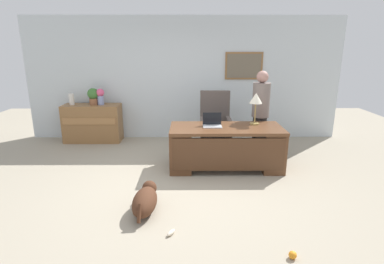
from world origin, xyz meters
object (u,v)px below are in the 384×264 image
object	(u,v)px
dog_lying	(145,200)
person_standing	(260,114)
credenza	(93,123)
desk_lamp	(256,100)
desk	(226,146)
dog_toy_ball	(293,255)
potted_plant	(93,96)
vase_empty	(72,99)
vase_with_flowers	(100,96)
dog_toy_bone	(171,233)
armchair	(215,125)
laptop	(212,123)

from	to	relation	value
dog_lying	person_standing	bearing A→B (deg)	47.42
credenza	desk_lamp	xyz separation A→B (m)	(3.29, -1.39, 0.75)
desk	desk_lamp	xyz separation A→B (m)	(0.52, 0.21, 0.76)
person_standing	desk_lamp	bearing A→B (deg)	-114.92
desk	desk_lamp	world-z (taller)	desk_lamp
dog_lying	dog_toy_ball	size ratio (longest dim) A/B	9.89
person_standing	desk_lamp	size ratio (longest dim) A/B	2.94
desk_lamp	potted_plant	bearing A→B (deg)	156.67
person_standing	dog_toy_ball	bearing A→B (deg)	-95.64
desk	vase_empty	distance (m)	3.61
vase_with_flowers	dog_toy_bone	bearing A→B (deg)	-64.21
credenza	vase_empty	distance (m)	0.68
armchair	vase_with_flowers	world-z (taller)	armchair
desk	dog_toy_ball	distance (m)	2.44
credenza	vase_with_flowers	bearing A→B (deg)	0.34
armchair	desk_lamp	distance (m)	1.21
vase_empty	dog_toy_bone	size ratio (longest dim) A/B	1.74
credenza	dog_toy_bone	xyz separation A→B (m)	(1.94, -3.57, -0.39)
dog_toy_bone	laptop	bearing A→B (deg)	73.80
dog_lying	potted_plant	size ratio (longest dim) A/B	2.24
vase_with_flowers	dog_toy_ball	world-z (taller)	vase_with_flowers
dog_lying	vase_with_flowers	bearing A→B (deg)	114.13
dog_lying	dog_toy_bone	xyz separation A→B (m)	(0.36, -0.52, -0.13)
desk	vase_empty	xyz separation A→B (m)	(-3.19, 1.61, 0.55)
armchair	dog_toy_bone	world-z (taller)	armchair
vase_with_flowers	vase_empty	size ratio (longest dim) A/B	1.41
desk	person_standing	xyz separation A→B (m)	(0.70, 0.61, 0.43)
laptop	dog_lying	bearing A→B (deg)	-121.83
dog_toy_ball	desk_lamp	bearing A→B (deg)	87.57
armchair	dog_toy_ball	size ratio (longest dim) A/B	14.59
credenza	dog_toy_bone	bearing A→B (deg)	-61.46
vase_with_flowers	dog_toy_bone	size ratio (longest dim) A/B	2.45
vase_with_flowers	dog_toy_bone	world-z (taller)	vase_with_flowers
armchair	person_standing	bearing A→B (deg)	-26.99
credenza	vase_empty	world-z (taller)	vase_empty
vase_empty	dog_toy_ball	size ratio (longest dim) A/B	3.05
desk	desk_lamp	distance (m)	0.94
dog_toy_ball	dog_toy_bone	xyz separation A→B (m)	(-1.24, 0.41, -0.02)
vase_with_flowers	dog_toy_bone	distance (m)	4.09
laptop	vase_with_flowers	world-z (taller)	vase_with_flowers
desk	dog_toy_bone	bearing A→B (deg)	-113.01
laptop	dog_toy_bone	bearing A→B (deg)	-106.20
person_standing	dog_toy_bone	xyz separation A→B (m)	(-1.54, -2.58, -0.81)
desk_lamp	dog_toy_bone	bearing A→B (deg)	-121.80
potted_plant	desk	bearing A→B (deg)	-30.63
desk	dog_lying	world-z (taller)	desk
laptop	potted_plant	size ratio (longest dim) A/B	0.89
credenza	person_standing	world-z (taller)	person_standing
desk	laptop	distance (m)	0.46
person_standing	desk_lamp	world-z (taller)	person_standing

